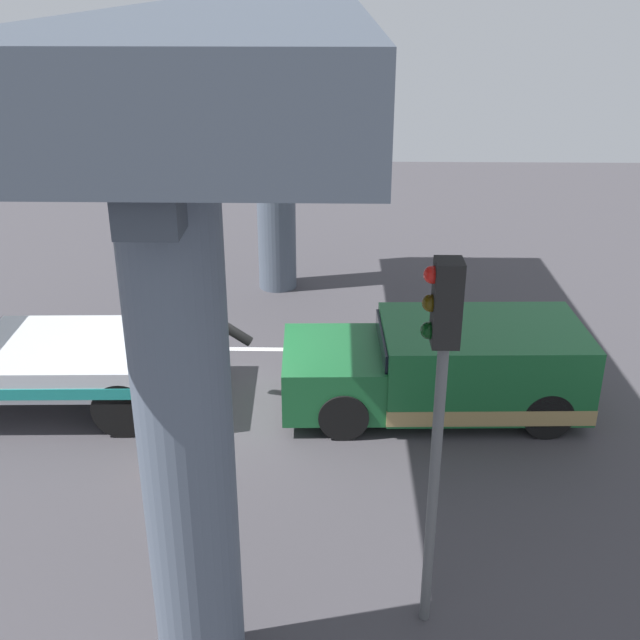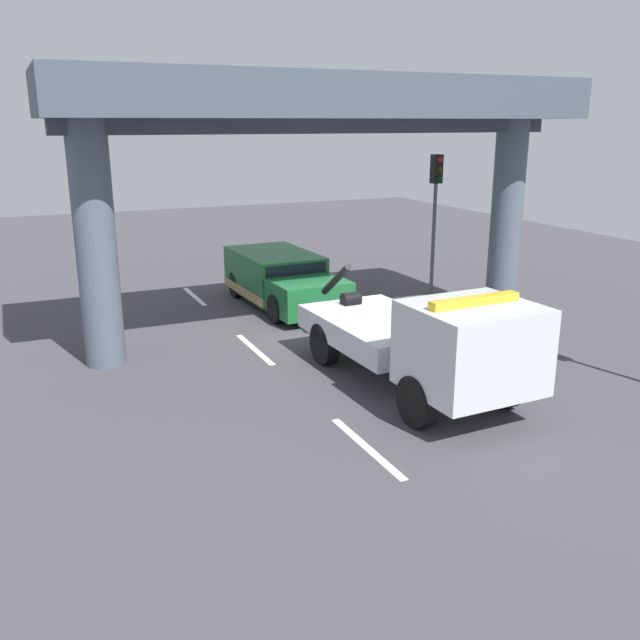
% 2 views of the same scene
% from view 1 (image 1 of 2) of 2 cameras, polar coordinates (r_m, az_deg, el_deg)
% --- Properties ---
extents(ground_plane, '(60.00, 40.00, 0.10)m').
position_cam_1_polar(ground_plane, '(14.19, -6.67, -6.37)').
color(ground_plane, '#423F44').
extents(lane_stripe_west, '(2.60, 0.16, 0.01)m').
position_cam_1_polar(lane_stripe_west, '(16.56, 15.45, -2.26)').
color(lane_stripe_west, silver).
rests_on(lane_stripe_west, ground).
extents(lane_stripe_mid, '(2.60, 0.16, 0.01)m').
position_cam_1_polar(lane_stripe_mid, '(16.15, -5.66, -2.14)').
color(lane_stripe_mid, silver).
rests_on(lane_stripe_mid, ground).
extents(towed_van_green, '(5.26, 2.35, 1.58)m').
position_cam_1_polar(towed_van_green, '(13.81, 9.35, -3.53)').
color(towed_van_green, '#195B2D').
rests_on(towed_van_green, ground).
extents(overpass_structure, '(3.60, 13.69, 6.67)m').
position_cam_1_polar(overpass_structure, '(12.29, -5.70, 17.02)').
color(overpass_structure, '#4C5666').
rests_on(overpass_structure, ground).
extents(traffic_light_near, '(0.39, 0.32, 4.57)m').
position_cam_1_polar(traffic_light_near, '(8.12, 8.81, -3.97)').
color(traffic_light_near, '#515456').
rests_on(traffic_light_near, ground).
extents(traffic_cone_orange, '(0.61, 0.61, 0.73)m').
position_cam_1_polar(traffic_cone_orange, '(12.39, -10.36, -9.40)').
color(traffic_cone_orange, orange).
rests_on(traffic_cone_orange, ground).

